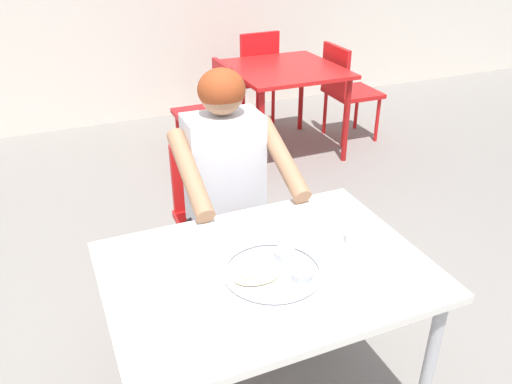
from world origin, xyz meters
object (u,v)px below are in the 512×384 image
object	(u,v)px
chair_red_far	(254,74)
chair_red_right	(345,86)
chair_foreground	(217,210)
diner_foreground	(231,184)
table_foreground	(267,287)
drinking_cup	(358,232)
chair_red_left	(210,107)
table_background_red	(284,77)
thali_tray	(273,271)

from	to	relation	value
chair_red_far	chair_red_right	bearing A→B (deg)	-41.35
chair_foreground	diner_foreground	distance (m)	0.33
table_foreground	chair_foreground	world-z (taller)	chair_foreground
drinking_cup	chair_red_left	bearing A→B (deg)	84.38
diner_foreground	table_background_red	size ratio (longest dim) A/B	1.37
diner_foreground	chair_red_left	xyz separation A→B (m)	(0.48, 1.73, -0.25)
chair_red_right	chair_red_far	bearing A→B (deg)	138.65
chair_red_left	chair_red_right	xyz separation A→B (m)	(1.26, 0.07, -0.00)
chair_foreground	chair_red_left	xyz separation A→B (m)	(0.47, 1.51, -0.00)
table_foreground	thali_tray	distance (m)	0.10
chair_red_left	table_background_red	bearing A→B (deg)	3.81
table_background_red	thali_tray	bearing A→B (deg)	-116.76
chair_foreground	chair_red_left	bearing A→B (deg)	72.66
chair_red_left	drinking_cup	bearing A→B (deg)	-95.62
diner_foreground	chair_red_left	distance (m)	1.81
chair_red_right	diner_foreground	bearing A→B (deg)	-133.94
table_background_red	chair_red_far	size ratio (longest dim) A/B	0.99
table_foreground	thali_tray	size ratio (longest dim) A/B	3.23
table_background_red	chair_red_right	size ratio (longest dim) A/B	1.08
chair_foreground	table_background_red	bearing A→B (deg)	54.12
thali_tray	chair_red_far	distance (m)	3.27
table_foreground	chair_red_left	distance (m)	2.44
drinking_cup	chair_red_right	xyz separation A→B (m)	(1.49, 2.44, -0.32)
table_foreground	chair_red_far	distance (m)	3.23
chair_red_right	chair_red_far	distance (m)	0.83
thali_tray	drinking_cup	bearing A→B (deg)	6.03
chair_foreground	chair_red_right	bearing A→B (deg)	42.46
chair_red_right	table_foreground	bearing A→B (deg)	-127.18
thali_tray	drinking_cup	distance (m)	0.35
table_background_red	table_foreground	bearing A→B (deg)	-117.25
table_foreground	chair_red_left	size ratio (longest dim) A/B	1.31
diner_foreground	chair_red_far	world-z (taller)	diner_foreground
diner_foreground	drinking_cup	bearing A→B (deg)	-69.09
drinking_cup	chair_red_left	world-z (taller)	drinking_cup
drinking_cup	chair_red_far	xyz separation A→B (m)	(0.87, 2.99, -0.28)
chair_foreground	chair_red_far	bearing A→B (deg)	62.56
drinking_cup	chair_red_right	distance (m)	2.88
table_foreground	chair_red_left	xyz separation A→B (m)	(0.58, 2.36, -0.18)
drinking_cup	diner_foreground	bearing A→B (deg)	110.91
thali_tray	chair_foreground	bearing A→B (deg)	83.11
chair_foreground	chair_red_right	distance (m)	2.35
thali_tray	diner_foreground	distance (m)	0.68
table_background_red	chair_red_left	bearing A→B (deg)	-176.19
thali_tray	table_background_red	distance (m)	2.74
table_foreground	table_background_red	bearing A→B (deg)	62.75
drinking_cup	chair_red_right	bearing A→B (deg)	58.51
thali_tray	chair_red_far	size ratio (longest dim) A/B	0.37
thali_tray	table_background_red	xyz separation A→B (m)	(1.23, 2.44, -0.12)
drinking_cup	chair_red_far	bearing A→B (deg)	73.78
chair_foreground	table_foreground	bearing A→B (deg)	-97.57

